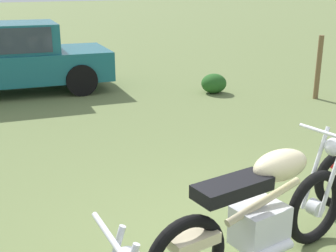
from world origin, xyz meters
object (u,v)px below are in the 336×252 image
at_px(car_teal, 6,54).
at_px(motorcycle_cream, 261,213).
at_px(fence_post_wooden, 318,68).
at_px(shrub_low, 214,83).

bearing_deg(car_teal, motorcycle_cream, -77.19).
relative_size(motorcycle_cream, fence_post_wooden, 1.64).
relative_size(car_teal, fence_post_wooden, 3.43).
relative_size(fence_post_wooden, shrub_low, 2.34).
relative_size(motorcycle_cream, car_teal, 0.48).
xyz_separation_m(car_teal, shrub_low, (3.61, -2.31, -0.59)).
height_order(fence_post_wooden, shrub_low, fence_post_wooden).
relative_size(car_teal, shrub_low, 8.01).
height_order(motorcycle_cream, shrub_low, motorcycle_cream).
height_order(car_teal, shrub_low, car_teal).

